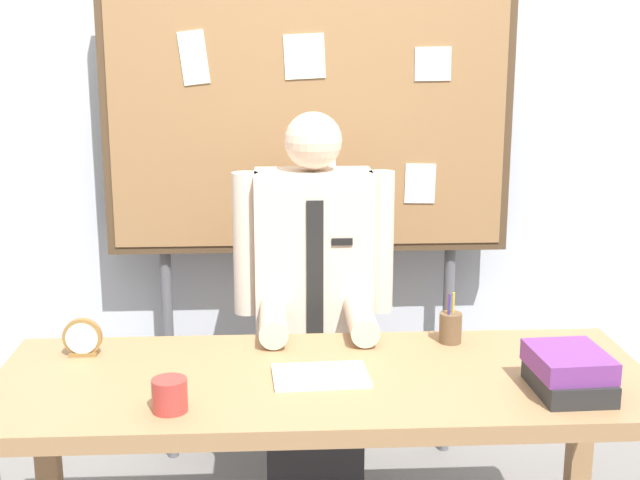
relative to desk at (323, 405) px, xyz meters
The scene contains 9 objects.
back_wall 1.35m from the desk, 90.00° to the left, with size 6.40×0.08×2.70m, color silver.
desk is the anchor object (origin of this frame).
person 0.59m from the desk, 90.00° to the left, with size 0.55×0.56×1.44m.
bulletin_board 1.19m from the desk, 89.99° to the left, with size 1.54×0.09×1.89m.
book_stack 0.68m from the desk, 13.20° to the right, with size 0.20×0.25×0.12m.
open_notebook 0.10m from the desk, 115.35° to the right, with size 0.27×0.18×0.01m, color #F4EFCC.
desk_clock 0.75m from the desk, 164.92° to the left, with size 0.12×0.04×0.12m.
coffee_mug 0.48m from the desk, 151.85° to the right, with size 0.09×0.09×0.09m, color #B23833.
pen_holder 0.50m from the desk, 30.90° to the left, with size 0.07×0.07×0.16m.
Camera 1 is at (-0.13, -2.27, 1.68)m, focal length 48.21 mm.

